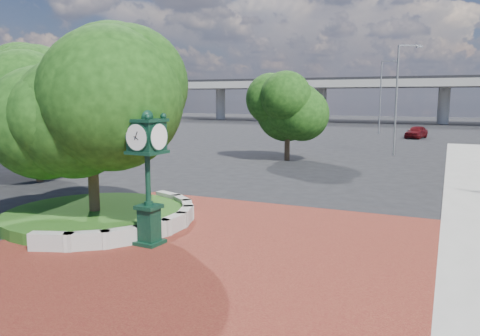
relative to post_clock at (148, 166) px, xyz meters
name	(u,v)px	position (x,y,z in m)	size (l,w,h in m)	color
ground	(224,239)	(1.73, 1.42, -2.35)	(200.00, 200.00, 0.00)	black
plaza	(209,248)	(1.73, 0.42, -2.33)	(12.00, 12.00, 0.04)	maroon
planter_wall	(150,221)	(-0.98, 1.42, -2.08)	(2.96, 6.77, 0.54)	#9E9B93
grass_bed	(95,216)	(-3.27, 1.42, -2.15)	(6.10, 6.10, 0.40)	#1A4D16
overpass	(410,83)	(1.51, 71.42, 4.19)	(90.00, 12.00, 7.50)	#9E9B93
tree_planter	(90,114)	(-3.27, 1.42, 1.37)	(5.20, 5.20, 6.33)	#38281C
tree_northwest	(35,101)	(-11.27, 6.42, 1.77)	(5.60, 5.60, 6.93)	#38281C
tree_street	(288,113)	(-2.27, 19.42, 0.89)	(4.40, 4.40, 5.45)	#38281C
post_clock	(148,166)	(0.00, 0.00, 0.00)	(0.95, 0.95, 4.28)	black
parked_car	(416,132)	(4.63, 41.66, -1.69)	(1.57, 3.89, 1.33)	#4E0B0F
street_lamp_near	(399,91)	(4.29, 25.41, 2.36)	(1.69, 0.90, 8.04)	slate
street_lamp_far	(382,91)	(0.40, 46.18, 2.61)	(1.90, 0.25, 8.46)	slate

